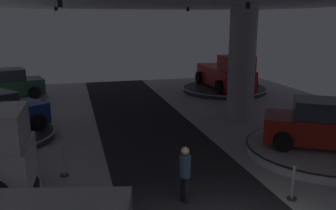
{
  "coord_description": "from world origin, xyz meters",
  "views": [
    {
      "loc": [
        -3.18,
        -6.34,
        4.9
      ],
      "look_at": [
        0.57,
        7.64,
        1.4
      ],
      "focal_mm": 38.72,
      "sensor_mm": 36.0,
      "label": 1
    }
  ],
  "objects": [
    {
      "name": "visitor_walking_near",
      "position": [
        -0.41,
        2.23,
        0.91
      ],
      "size": [
        0.32,
        0.32,
        1.59
      ],
      "color": "black",
      "rests_on": "ground"
    },
    {
      "name": "display_car_deep_left",
      "position": [
        -6.96,
        16.15,
        1.07
      ],
      "size": [
        4.52,
        3.04,
        1.71
      ],
      "color": "#2D5638",
      "rests_on": "display_platform_deep_left"
    },
    {
      "name": "stanchion_b",
      "position": [
        2.5,
        1.6,
        0.37
      ],
      "size": [
        0.28,
        0.28,
        1.01
      ],
      "color": "#333338",
      "rests_on": "ground"
    },
    {
      "name": "display_car_mid_right",
      "position": [
        5.48,
        4.28,
        1.11
      ],
      "size": [
        4.52,
        3.73,
        1.71
      ],
      "color": "maroon",
      "rests_on": "display_platform_mid_right"
    },
    {
      "name": "stanchion_a",
      "position": [
        -3.61,
        4.83,
        0.37
      ],
      "size": [
        0.28,
        0.28,
        1.01
      ],
      "color": "#333338",
      "rests_on": "ground"
    },
    {
      "name": "display_platform_deep_left",
      "position": [
        -6.99,
        16.14,
        0.17
      ],
      "size": [
        4.7,
        4.7,
        0.3
      ],
      "color": "silver",
      "rests_on": "ground"
    },
    {
      "name": "pickup_truck_deep_right",
      "position": [
        6.79,
        15.75,
        1.23
      ],
      "size": [
        2.63,
        5.3,
        2.3
      ],
      "color": "red",
      "rests_on": "display_platform_deep_right"
    },
    {
      "name": "display_platform_mid_right",
      "position": [
        5.51,
        4.27,
        0.19
      ],
      "size": [
        5.47,
        5.47,
        0.35
      ],
      "color": "#B7B7BC",
      "rests_on": "ground"
    },
    {
      "name": "column_right",
      "position": [
        4.82,
        9.67,
        2.75
      ],
      "size": [
        1.31,
        1.31,
        5.5
      ],
      "color": "#ADADB2",
      "rests_on": "ground"
    },
    {
      "name": "display_platform_deep_right",
      "position": [
        6.79,
        16.07,
        0.16
      ],
      "size": [
        5.68,
        5.68,
        0.29
      ],
      "color": "#333338",
      "rests_on": "ground"
    }
  ]
}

